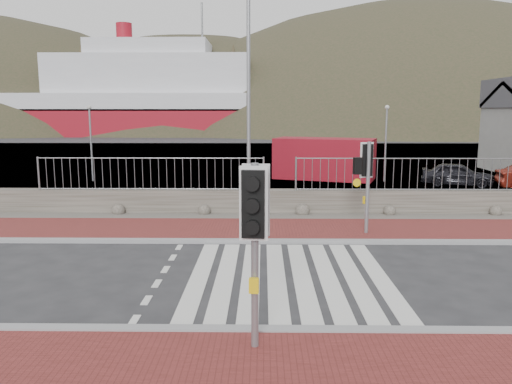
{
  "coord_description": "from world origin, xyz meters",
  "views": [
    {
      "loc": [
        -0.62,
        -11.18,
        3.85
      ],
      "look_at": [
        -0.82,
        3.0,
        1.52
      ],
      "focal_mm": 35.0,
      "sensor_mm": 36.0,
      "label": 1
    }
  ],
  "objects_px": {
    "ferry": "(110,100)",
    "car_a": "(457,174)",
    "shipping_container": "(324,159)",
    "traffic_signal_far": "(367,168)",
    "streetlight": "(252,88)",
    "traffic_signal_near": "(255,218)"
  },
  "relations": [
    {
      "from": "streetlight",
      "to": "shipping_container",
      "type": "height_order",
      "value": "streetlight"
    },
    {
      "from": "shipping_container",
      "to": "car_a",
      "type": "relative_size",
      "value": 1.56
    },
    {
      "from": "traffic_signal_near",
      "to": "traffic_signal_far",
      "type": "height_order",
      "value": "traffic_signal_near"
    },
    {
      "from": "traffic_signal_far",
      "to": "streetlight",
      "type": "relative_size",
      "value": 0.35
    },
    {
      "from": "streetlight",
      "to": "shipping_container",
      "type": "relative_size",
      "value": 1.51
    },
    {
      "from": "ferry",
      "to": "streetlight",
      "type": "xyz_separation_m",
      "value": [
        23.62,
        -59.8,
        -0.7
      ]
    },
    {
      "from": "streetlight",
      "to": "car_a",
      "type": "distance_m",
      "value": 12.82
    },
    {
      "from": "ferry",
      "to": "traffic_signal_far",
      "type": "xyz_separation_m",
      "value": [
        27.21,
        -63.9,
        -3.24
      ]
    },
    {
      "from": "traffic_signal_near",
      "to": "traffic_signal_far",
      "type": "xyz_separation_m",
      "value": [
        3.31,
        7.61,
        -0.08
      ]
    },
    {
      "from": "streetlight",
      "to": "shipping_container",
      "type": "distance_m",
      "value": 10.31
    },
    {
      "from": "shipping_container",
      "to": "traffic_signal_near",
      "type": "bearing_deg",
      "value": -80.8
    },
    {
      "from": "ferry",
      "to": "car_a",
      "type": "distance_m",
      "value": 63.6
    },
    {
      "from": "ferry",
      "to": "streetlight",
      "type": "bearing_deg",
      "value": -68.45
    },
    {
      "from": "ferry",
      "to": "car_a",
      "type": "bearing_deg",
      "value": -57.55
    },
    {
      "from": "traffic_signal_near",
      "to": "shipping_container",
      "type": "height_order",
      "value": "traffic_signal_near"
    },
    {
      "from": "ferry",
      "to": "streetlight",
      "type": "relative_size",
      "value": 6.03
    },
    {
      "from": "ferry",
      "to": "shipping_container",
      "type": "distance_m",
      "value": 58.02
    },
    {
      "from": "streetlight",
      "to": "shipping_container",
      "type": "xyz_separation_m",
      "value": [
        3.88,
        8.87,
        -3.52
      ]
    },
    {
      "from": "streetlight",
      "to": "shipping_container",
      "type": "bearing_deg",
      "value": 64.49
    },
    {
      "from": "traffic_signal_near",
      "to": "shipping_container",
      "type": "xyz_separation_m",
      "value": [
        3.59,
        20.59,
        -1.06
      ]
    },
    {
      "from": "ferry",
      "to": "shipping_container",
      "type": "height_order",
      "value": "ferry"
    },
    {
      "from": "traffic_signal_far",
      "to": "car_a",
      "type": "xyz_separation_m",
      "value": [
        6.81,
        10.38,
        -1.52
      ]
    }
  ]
}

